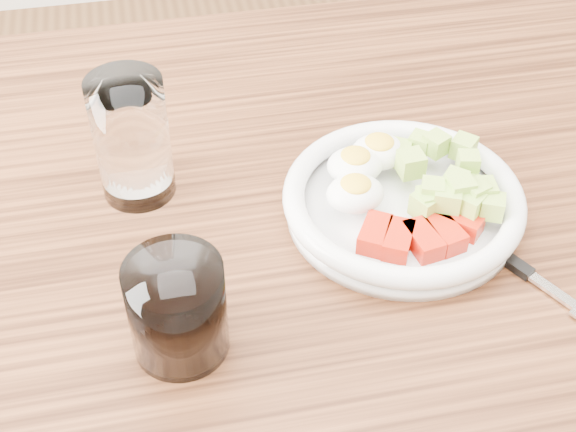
# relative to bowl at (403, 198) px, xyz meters

# --- Properties ---
(dining_table) EXTENTS (1.50, 0.90, 0.77)m
(dining_table) POSITION_rel_bowl_xyz_m (-0.11, -0.02, -0.12)
(dining_table) COLOR brown
(dining_table) RESTS_ON ground
(bowl) EXTENTS (0.23, 0.23, 0.06)m
(bowl) POSITION_rel_bowl_xyz_m (0.00, 0.00, 0.00)
(bowl) COLOR white
(bowl) RESTS_ON dining_table
(fork) EXTENTS (0.10, 0.17, 0.01)m
(fork) POSITION_rel_bowl_xyz_m (0.08, -0.09, -0.02)
(fork) COLOR black
(fork) RESTS_ON dining_table
(water_glass) EXTENTS (0.07, 0.07, 0.13)m
(water_glass) POSITION_rel_bowl_xyz_m (-0.25, 0.09, 0.04)
(water_glass) COLOR white
(water_glass) RESTS_ON dining_table
(coffee_glass) EXTENTS (0.08, 0.08, 0.09)m
(coffee_glass) POSITION_rel_bowl_xyz_m (-0.23, -0.12, 0.02)
(coffee_glass) COLOR white
(coffee_glass) RESTS_ON dining_table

